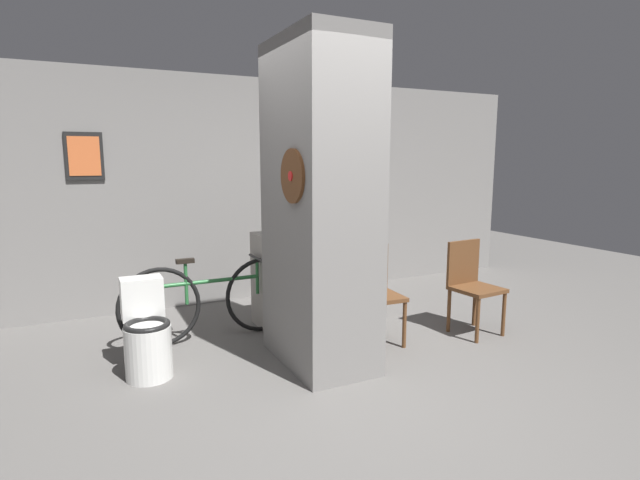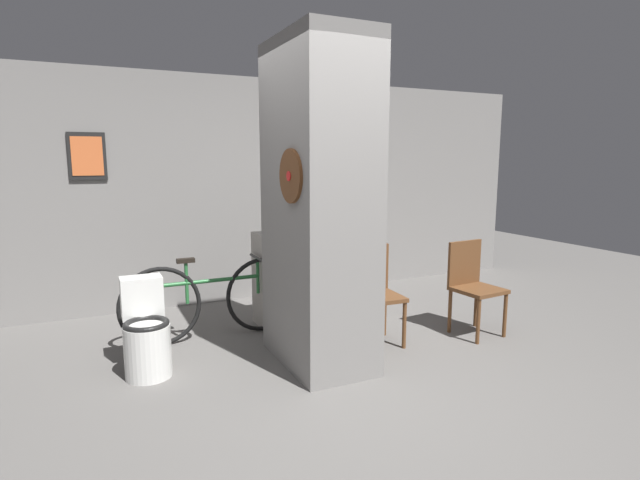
% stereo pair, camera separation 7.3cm
% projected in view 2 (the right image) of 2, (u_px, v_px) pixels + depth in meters
% --- Properties ---
extents(ground_plane, '(14.00, 14.00, 0.00)m').
position_uv_depth(ground_plane, '(343.00, 386.00, 3.72)').
color(ground_plane, '#5B5956').
extents(wall_back, '(8.00, 0.09, 2.60)m').
position_uv_depth(wall_back, '(239.00, 191.00, 5.86)').
color(wall_back, gray).
rests_on(wall_back, ground_plane).
extents(pillar_center, '(0.66, 1.05, 2.60)m').
position_uv_depth(pillar_center, '(319.00, 206.00, 4.00)').
color(pillar_center, gray).
rests_on(pillar_center, ground_plane).
extents(counter_shelf, '(1.26, 0.44, 0.94)m').
position_uv_depth(counter_shelf, '(316.00, 275.00, 5.20)').
color(counter_shelf, gray).
rests_on(counter_shelf, ground_plane).
extents(toilet, '(0.35, 0.51, 0.74)m').
position_uv_depth(toilet, '(146.00, 334.00, 3.89)').
color(toilet, silver).
rests_on(toilet, ground_plane).
extents(chair_near_pillar, '(0.43, 0.43, 0.89)m').
position_uv_depth(chair_near_pillar, '(374.00, 289.00, 4.55)').
color(chair_near_pillar, brown).
rests_on(chair_near_pillar, ground_plane).
extents(chair_by_doorway, '(0.44, 0.44, 0.89)m').
position_uv_depth(chair_by_doorway, '(473.00, 283.00, 4.79)').
color(chair_by_doorway, brown).
rests_on(chair_by_doorway, ground_plane).
extents(bicycle, '(1.70, 0.42, 0.79)m').
position_uv_depth(bicycle, '(214.00, 299.00, 4.66)').
color(bicycle, black).
rests_on(bicycle, ground_plane).
extents(bottle_tall, '(0.07, 0.07, 0.34)m').
position_uv_depth(bottle_tall, '(293.00, 221.00, 4.95)').
color(bottle_tall, '#267233').
rests_on(bottle_tall, counter_shelf).
extents(bottle_short, '(0.06, 0.06, 0.24)m').
position_uv_depth(bottle_short, '(303.00, 224.00, 5.00)').
color(bottle_short, silver).
rests_on(bottle_short, counter_shelf).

